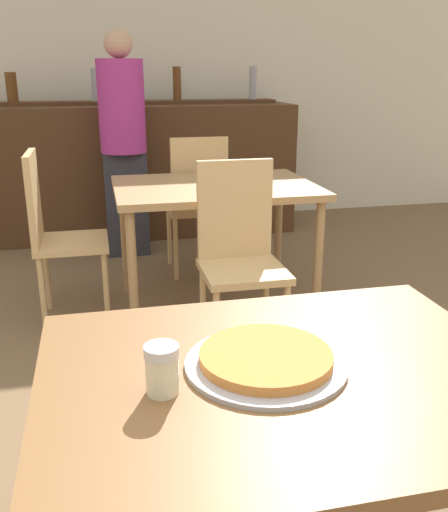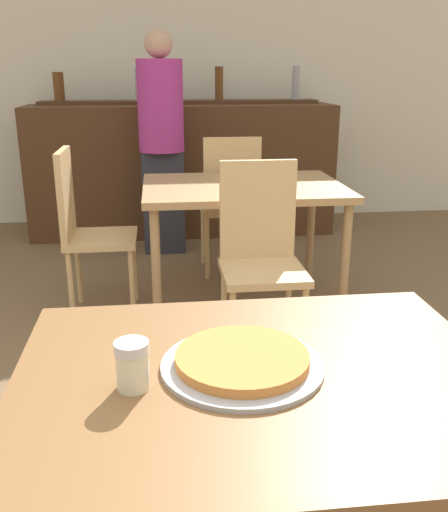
{
  "view_description": "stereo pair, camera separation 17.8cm",
  "coord_description": "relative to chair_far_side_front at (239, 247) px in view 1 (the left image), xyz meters",
  "views": [
    {
      "loc": [
        -0.39,
        -1.1,
        1.39
      ],
      "look_at": [
        -0.02,
        0.55,
        0.84
      ],
      "focal_mm": 40.0,
      "sensor_mm": 36.0,
      "label": 1
    },
    {
      "loc": [
        -0.21,
        -1.13,
        1.39
      ],
      "look_at": [
        -0.02,
        0.55,
        0.84
      ],
      "focal_mm": 40.0,
      "sensor_mm": 36.0,
      "label": 2
    }
  ],
  "objects": [
    {
      "name": "chair_far_side_back",
      "position": [
        0.0,
        1.17,
        0.0
      ],
      "size": [
        0.4,
        0.4,
        0.97
      ],
      "rotation": [
        0.0,
        0.0,
        3.14
      ],
      "color": "tan",
      "rests_on": "ground_plane"
    },
    {
      "name": "chair_far_side_left",
      "position": [
        -0.91,
        0.59,
        0.0
      ],
      "size": [
        0.4,
        0.4,
        0.97
      ],
      "rotation": [
        0.0,
        0.0,
        1.57
      ],
      "color": "tan",
      "rests_on": "ground_plane"
    },
    {
      "name": "dining_table_far",
      "position": [
        0.0,
        0.59,
        0.12
      ],
      "size": [
        1.15,
        0.85,
        0.76
      ],
      "color": "#A87F51",
      "rests_on": "ground_plane"
    },
    {
      "name": "pizza_tray",
      "position": [
        -0.31,
        -1.48,
        0.2
      ],
      "size": [
        0.38,
        0.38,
        0.04
      ],
      "color": "#A3A3A8",
      "rests_on": "dining_table_near"
    },
    {
      "name": "bar_back_shelf",
      "position": [
        -0.31,
        2.48,
        0.61
      ],
      "size": [
        2.39,
        0.24,
        0.31
      ],
      "color": "#4C2D19",
      "rests_on": "bar_counter"
    },
    {
      "name": "dining_table_near",
      "position": [
        -0.27,
        -1.51,
        0.11
      ],
      "size": [
        1.12,
        0.86,
        0.74
      ],
      "color": "brown",
      "rests_on": "ground_plane"
    },
    {
      "name": "person_standing",
      "position": [
        -0.45,
        1.76,
        0.35
      ],
      "size": [
        0.34,
        0.34,
        1.67
      ],
      "color": "#2D2D38",
      "rests_on": "ground_plane"
    },
    {
      "name": "bar_counter",
      "position": [
        -0.27,
        2.34,
        -0.0
      ],
      "size": [
        2.6,
        0.56,
        1.11
      ],
      "color": "#4C2D19",
      "rests_on": "ground_plane"
    },
    {
      "name": "wall_back",
      "position": [
        -0.27,
        2.84,
        0.85
      ],
      "size": [
        8.0,
        0.05,
        2.8
      ],
      "color": "silver",
      "rests_on": "ground_plane"
    },
    {
      "name": "chair_far_side_front",
      "position": [
        0.0,
        0.0,
        0.0
      ],
      "size": [
        0.4,
        0.4,
        0.97
      ],
      "color": "tan",
      "rests_on": "ground_plane"
    },
    {
      "name": "cheese_shaker",
      "position": [
        -0.56,
        -1.54,
        0.24
      ],
      "size": [
        0.07,
        0.07,
        0.11
      ],
      "color": "beige",
      "rests_on": "dining_table_near"
    }
  ]
}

